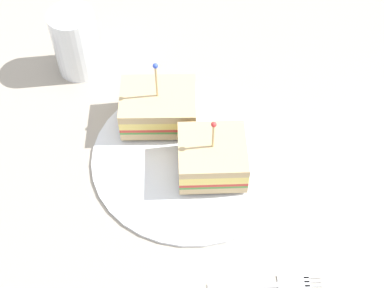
{
  "coord_description": "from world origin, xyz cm",
  "views": [
    {
      "loc": [
        41.39,
        12.15,
        58.98
      ],
      "look_at": [
        0.0,
        0.0,
        2.92
      ],
      "focal_mm": 51.3,
      "sensor_mm": 36.0,
      "label": 1
    }
  ],
  "objects": [
    {
      "name": "drink_glass",
      "position": [
        -11.52,
        -20.96,
        4.59
      ],
      "size": [
        6.58,
        6.58,
        10.09
      ],
      "color": "silver",
      "rests_on": "ground_plane"
    },
    {
      "name": "fork",
      "position": [
        14.47,
        14.48,
        0.18
      ],
      "size": [
        5.1,
        12.71,
        0.35
      ],
      "color": "silver",
      "rests_on": "ground_plane"
    },
    {
      "name": "ground_plane",
      "position": [
        0.0,
        0.0,
        -1.0
      ],
      "size": [
        92.92,
        92.92,
        2.0
      ],
      "primitive_type": "cube",
      "color": "#9E9384"
    },
    {
      "name": "plate",
      "position": [
        0.0,
        0.0,
        0.46
      ],
      "size": [
        26.62,
        26.62,
        0.92
      ],
      "primitive_type": "cylinder",
      "color": "white",
      "rests_on": "ground_plane"
    },
    {
      "name": "sandwich_half_back",
      "position": [
        -4.58,
        -6.1,
        3.24
      ],
      "size": [
        10.44,
        11.97,
        10.36
      ],
      "color": "tan",
      "rests_on": "plate"
    },
    {
      "name": "sandwich_half_front",
      "position": [
        1.46,
        3.09,
        3.19
      ],
      "size": [
        10.35,
        10.63,
        9.04
      ],
      "color": "tan",
      "rests_on": "plate"
    }
  ]
}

